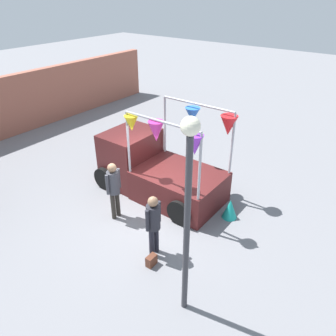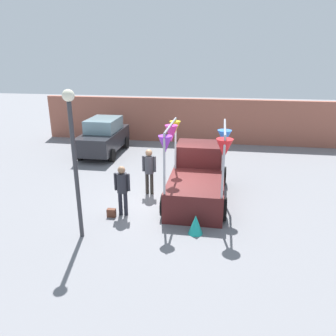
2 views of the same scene
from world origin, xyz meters
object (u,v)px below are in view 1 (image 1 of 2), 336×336
at_px(handbag, 151,260).
at_px(person_vendor, 114,186).
at_px(person_customer, 153,221).
at_px(folded_kite_bundle_teal, 230,209).
at_px(vendor_truck, 154,167).
at_px(street_lamp, 188,199).

bearing_deg(handbag, person_vendor, 67.49).
bearing_deg(handbag, person_customer, 29.74).
xyz_separation_m(person_vendor, folded_kite_bundle_teal, (1.97, -2.66, -0.78)).
xyz_separation_m(vendor_truck, street_lamp, (-3.14, -3.39, 1.90)).
distance_m(person_customer, street_lamp, 2.41).
bearing_deg(handbag, street_lamp, -110.30).
bearing_deg(street_lamp, vendor_truck, 47.18).
xyz_separation_m(person_vendor, handbag, (-0.84, -2.04, -0.94)).
bearing_deg(person_vendor, handbag, -112.51).
height_order(vendor_truck, handbag, vendor_truck).
xyz_separation_m(vendor_truck, person_customer, (-2.32, -1.90, 0.19)).
relative_size(vendor_truck, street_lamp, 0.95).
relative_size(vendor_truck, folded_kite_bundle_teal, 6.74).
bearing_deg(folded_kite_bundle_teal, handbag, 167.57).
bearing_deg(person_customer, person_vendor, 74.94).
distance_m(person_vendor, handbag, 2.40).
xyz_separation_m(person_customer, folded_kite_bundle_teal, (2.47, -0.82, -0.74)).
height_order(person_customer, handbag, person_customer).
bearing_deg(street_lamp, folded_kite_bundle_teal, 11.53).
distance_m(vendor_truck, person_customer, 3.00).
xyz_separation_m(street_lamp, folded_kite_bundle_teal, (3.30, 0.67, -2.44)).
height_order(street_lamp, folded_kite_bundle_teal, street_lamp).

